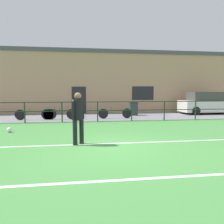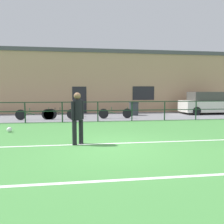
% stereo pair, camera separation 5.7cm
% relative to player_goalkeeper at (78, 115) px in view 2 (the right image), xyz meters
% --- Properties ---
extents(ground, '(60.00, 44.00, 0.04)m').
position_rel_player_goalkeeper_xyz_m(ground, '(1.07, -0.58, -0.98)').
color(ground, '#478C42').
extents(field_line_touchline, '(36.00, 0.11, 0.00)m').
position_rel_player_goalkeeper_xyz_m(field_line_touchline, '(1.07, -0.04, -0.96)').
color(field_line_touchline, white).
rests_on(field_line_touchline, ground).
extents(field_line_hash, '(36.00, 0.11, 0.00)m').
position_rel_player_goalkeeper_xyz_m(field_line_hash, '(1.07, -3.10, -0.96)').
color(field_line_hash, white).
rests_on(field_line_hash, ground).
extents(pavement_strip, '(48.00, 5.00, 0.02)m').
position_rel_player_goalkeeper_xyz_m(pavement_strip, '(1.07, 7.92, -0.95)').
color(pavement_strip, slate).
rests_on(pavement_strip, ground).
extents(perimeter_fence, '(36.07, 0.07, 1.15)m').
position_rel_player_goalkeeper_xyz_m(perimeter_fence, '(1.07, 5.42, -0.22)').
color(perimeter_fence, '#193823').
rests_on(perimeter_fence, ground).
extents(clubhouse_facade, '(28.00, 2.56, 5.05)m').
position_rel_player_goalkeeper_xyz_m(clubhouse_facade, '(1.07, 11.62, 1.57)').
color(clubhouse_facade, tan).
rests_on(clubhouse_facade, ground).
extents(player_goalkeeper, '(0.40, 0.31, 1.70)m').
position_rel_player_goalkeeper_xyz_m(player_goalkeeper, '(0.00, 0.00, 0.00)').
color(player_goalkeeper, black).
rests_on(player_goalkeeper, ground).
extents(soccer_ball_spare, '(0.22, 0.22, 0.22)m').
position_rel_player_goalkeeper_xyz_m(soccer_ball_spare, '(-2.92, 2.61, -0.86)').
color(soccer_ball_spare, white).
rests_on(soccer_ball_spare, ground).
extents(spectator_child, '(0.31, 0.20, 1.16)m').
position_rel_player_goalkeeper_xyz_m(spectator_child, '(-0.37, 8.10, -0.28)').
color(spectator_child, '#232D4C').
rests_on(spectator_child, pavement_strip).
extents(parked_car_red, '(4.33, 1.79, 1.67)m').
position_rel_player_goalkeeper_xyz_m(parked_car_red, '(9.78, 8.50, -0.16)').
color(parked_car_red, silver).
rests_on(parked_car_red, pavement_strip).
extents(bicycle_parked_1, '(2.27, 0.04, 0.73)m').
position_rel_player_goalkeeper_xyz_m(bicycle_parked_1, '(-2.66, 6.62, -0.61)').
color(bicycle_parked_1, black).
rests_on(bicycle_parked_1, pavement_strip).
extents(bicycle_parked_2, '(2.15, 0.04, 0.72)m').
position_rel_player_goalkeeper_xyz_m(bicycle_parked_2, '(2.28, 6.62, -0.62)').
color(bicycle_parked_2, black).
rests_on(bicycle_parked_2, pavement_strip).
extents(bicycle_parked_3, '(2.13, 0.04, 0.73)m').
position_rel_player_goalkeeper_xyz_m(bicycle_parked_3, '(-1.20, 6.62, -0.61)').
color(bicycle_parked_3, black).
rests_on(bicycle_parked_3, pavement_strip).
extents(bicycle_parked_4, '(2.25, 0.04, 0.74)m').
position_rel_player_goalkeeper_xyz_m(bicycle_parked_4, '(-0.88, 6.62, -0.60)').
color(bicycle_parked_4, black).
rests_on(bicycle_parked_4, pavement_strip).
extents(trash_bin_0, '(0.59, 0.50, 0.94)m').
position_rel_player_goalkeeper_xyz_m(trash_bin_0, '(3.86, 8.26, -0.47)').
color(trash_bin_0, '#33383D').
rests_on(trash_bin_0, pavement_strip).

